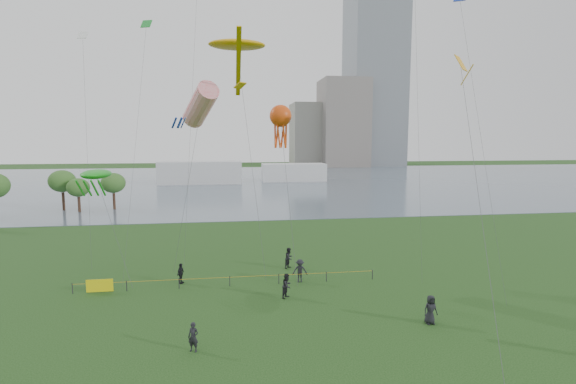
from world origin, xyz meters
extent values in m
plane|color=#153510|center=(0.00, 0.00, 0.00)|extent=(400.00, 400.00, 0.00)
cube|color=slate|center=(0.00, 100.00, 0.02)|extent=(400.00, 120.00, 0.08)
cube|color=slate|center=(62.00, 168.00, 60.00)|extent=(24.00, 24.00, 120.00)
cube|color=slate|center=(46.00, 162.00, 19.00)|extent=(20.00, 20.00, 38.00)
cube|color=gray|center=(32.00, 168.00, 14.00)|extent=(16.00, 18.00, 28.00)
cube|color=silver|center=(-12.00, 95.00, 3.00)|extent=(22.00, 8.00, 6.00)
cube|color=silver|center=(14.00, 98.00, 2.50)|extent=(18.00, 7.00, 5.00)
cylinder|color=#352218|center=(-28.69, 51.68, 1.25)|extent=(0.44, 0.44, 2.51)
ellipsoid|color=#3B6929|center=(-28.69, 51.68, 4.07)|extent=(3.57, 3.57, 3.01)
cylinder|color=#352218|center=(-23.70, 53.58, 1.40)|extent=(0.44, 0.44, 2.81)
ellipsoid|color=#3B6929|center=(-23.70, 53.58, 4.55)|extent=(3.99, 3.99, 3.37)
cylinder|color=#352218|center=(-31.90, 53.90, 1.52)|extent=(0.44, 0.44, 3.04)
ellipsoid|color=#3B6929|center=(-31.90, 53.90, 4.93)|extent=(4.32, 4.32, 3.65)
cylinder|color=black|center=(-16.33, 13.06, 0.42)|extent=(0.07, 0.07, 0.85)
cylinder|color=black|center=(-12.33, 13.06, 0.42)|extent=(0.07, 0.07, 0.85)
cylinder|color=black|center=(-8.33, 13.06, 0.42)|extent=(0.07, 0.07, 0.85)
cylinder|color=black|center=(-4.33, 13.06, 0.42)|extent=(0.07, 0.07, 0.85)
cylinder|color=black|center=(-0.33, 13.06, 0.42)|extent=(0.07, 0.07, 0.85)
cylinder|color=black|center=(3.67, 13.06, 0.42)|extent=(0.07, 0.07, 0.85)
cylinder|color=black|center=(7.67, 13.06, 0.42)|extent=(0.07, 0.07, 0.85)
cylinder|color=gold|center=(-4.33, 13.06, 0.75)|extent=(24.00, 0.03, 0.03)
cube|color=yellow|center=(-14.33, 13.06, 0.55)|extent=(2.00, 0.04, 1.00)
imported|color=black|center=(-0.08, 9.98, 0.92)|extent=(1.11, 1.14, 1.85)
imported|color=black|center=(1.46, 13.25, 0.97)|extent=(1.33, 0.87, 1.94)
imported|color=black|center=(-8.33, 14.30, 0.85)|extent=(0.76, 1.07, 1.69)
imported|color=black|center=(8.45, 4.28, 0.94)|extent=(0.96, 0.67, 1.88)
imported|color=black|center=(-6.36, 2.78, 0.84)|extent=(0.71, 0.59, 1.67)
imported|color=black|center=(1.11, 17.17, 0.95)|extent=(1.15, 1.17, 1.91)
cylinder|color=#3F3F42|center=(-2.32, 16.20, 10.05)|extent=(2.09, 4.63, 20.10)
ellipsoid|color=#D6970B|center=(-3.35, 18.50, 20.09)|extent=(5.05, 3.15, 0.79)
cube|color=#D6970B|center=(-3.35, 14.30, 17.69)|extent=(0.36, 6.98, 4.09)
cube|color=#D6970B|center=(-3.35, 10.50, 15.59)|extent=(0.95, 0.95, 0.42)
cylinder|color=#3F3F42|center=(-7.96, 17.57, 7.39)|extent=(2.75, 0.33, 14.79)
cylinder|color=red|center=(-6.59, 17.73, 14.79)|extent=(3.78, 5.21, 3.91)
cylinder|color=#1730A3|center=(-7.99, 16.53, 13.19)|extent=(0.60, 1.13, 0.88)
cylinder|color=#1730A3|center=(-8.27, 16.91, 13.19)|extent=(0.60, 1.13, 0.88)
cylinder|color=#1730A3|center=(-8.72, 16.76, 13.19)|extent=(0.60, 1.13, 0.88)
cylinder|color=#1730A3|center=(-8.72, 16.29, 13.19)|extent=(0.60, 1.13, 0.88)
cylinder|color=#1730A3|center=(-8.27, 16.15, 13.19)|extent=(0.60, 1.13, 0.88)
cylinder|color=#3F3F42|center=(-13.69, 15.44, 4.45)|extent=(3.34, 3.45, 8.91)
ellipsoid|color=#1B941C|center=(-15.35, 17.15, 8.90)|extent=(2.28, 4.10, 0.80)
cylinder|color=#1B941C|center=(-16.15, 15.55, 7.90)|extent=(0.16, 1.79, 1.54)
cylinder|color=#1B941C|center=(-15.60, 15.55, 7.90)|extent=(0.16, 1.79, 1.54)
cylinder|color=#1B941C|center=(-15.05, 15.55, 7.90)|extent=(0.16, 1.79, 1.54)
cylinder|color=#1B941C|center=(-14.50, 15.55, 7.90)|extent=(0.16, 1.79, 1.54)
cylinder|color=#3F3F42|center=(0.79, 15.27, 6.96)|extent=(0.67, 5.85, 13.94)
sphere|color=#E34710|center=(0.47, 18.18, 13.93)|extent=(1.99, 1.99, 1.99)
cylinder|color=#E34710|center=(0.97, 18.18, 12.33)|extent=(0.18, 0.54, 2.60)
cylinder|color=#E34710|center=(0.72, 18.62, 12.33)|extent=(0.49, 0.36, 2.61)
cylinder|color=#E34710|center=(0.22, 18.62, 12.33)|extent=(0.49, 0.36, 2.61)
cylinder|color=#E34710|center=(-0.03, 18.18, 12.33)|extent=(0.18, 0.54, 2.60)
cylinder|color=#E34710|center=(0.22, 17.75, 12.33)|extent=(0.49, 0.36, 2.61)
cylinder|color=#E34710|center=(0.72, 17.75, 12.33)|extent=(0.49, 0.36, 2.61)
cylinder|color=#3F3F42|center=(10.55, 3.13, 8.78)|extent=(5.73, 15.14, 17.58)
cube|color=#FFAB16|center=(13.40, 10.69, 17.56)|extent=(1.47, 1.47, 1.20)
cylinder|color=#FFAB16|center=(13.40, 9.79, 16.56)|extent=(0.08, 1.58, 1.35)
cube|color=white|center=(-18.03, 24.32, 21.83)|extent=(1.04, 1.00, 0.76)
cube|color=#198C2D|center=(-11.22, 19.74, 21.91)|extent=(1.01, 0.76, 0.76)
camera|label=1|loc=(-4.19, -19.81, 11.78)|focal=26.00mm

